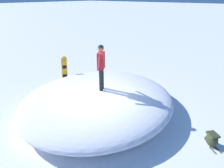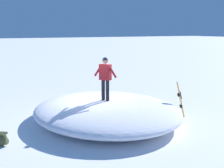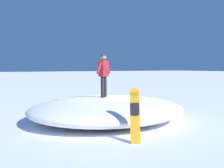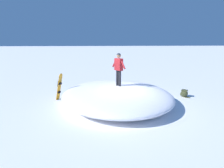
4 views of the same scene
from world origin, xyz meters
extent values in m
plane|color=white|center=(0.00, 0.00, 0.00)|extent=(240.00, 240.00, 0.00)
ellipsoid|color=white|center=(0.47, 0.53, 0.46)|extent=(7.23, 6.70, 0.92)
cylinder|color=black|center=(0.50, 0.37, 1.33)|extent=(0.14, 0.14, 0.83)
cylinder|color=black|center=(0.67, 0.48, 1.33)|extent=(0.14, 0.14, 0.83)
cube|color=maroon|center=(0.58, 0.42, 2.06)|extent=(0.51, 0.43, 0.62)
sphere|color=#936B4C|center=(0.58, 0.42, 2.51)|extent=(0.23, 0.23, 0.23)
cylinder|color=maroon|center=(0.31, 0.26, 2.11)|extent=(0.38, 0.28, 0.51)
cylinder|color=maroon|center=(0.85, 0.59, 2.11)|extent=(0.38, 0.28, 0.51)
sphere|color=#333842|center=(0.58, 0.42, 2.53)|extent=(0.21, 0.21, 0.21)
cube|color=orange|center=(1.36, 3.65, 0.69)|extent=(0.41, 0.43, 1.39)
cylinder|color=orange|center=(1.28, 3.51, 1.39)|extent=(0.28, 0.20, 0.27)
cube|color=black|center=(1.35, 3.64, 0.94)|extent=(0.24, 0.19, 0.34)
cube|color=black|center=(1.31, 3.56, 0.94)|extent=(0.21, 0.17, 0.12)
cube|color=black|center=(1.36, 3.67, 0.44)|extent=(0.21, 0.17, 0.12)
ellipsoid|color=#383D23|center=(1.09, -3.59, 0.22)|extent=(0.49, 0.51, 0.44)
ellipsoid|color=#4B5131|center=(1.20, -3.45, 0.16)|extent=(0.26, 0.24, 0.21)
cube|color=#383D23|center=(1.09, -3.59, 0.41)|extent=(0.41, 0.43, 0.06)
cylinder|color=#383D23|center=(0.89, -3.71, 0.01)|extent=(0.20, 0.24, 0.04)
cylinder|color=#383D23|center=(1.02, -3.82, 0.01)|extent=(0.20, 0.24, 0.04)
camera|label=1|loc=(-4.82, -4.54, 4.26)|focal=33.67mm
camera|label=2|loc=(10.32, -4.46, 3.69)|focal=45.18mm
camera|label=3|loc=(5.69, 9.72, 2.11)|focal=43.03mm
camera|label=4|loc=(-8.67, 1.78, 3.22)|focal=29.06mm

